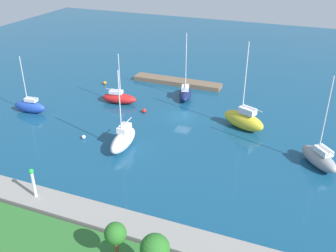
{
  "coord_description": "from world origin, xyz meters",
  "views": [
    {
      "loc": [
        -19.79,
        56.23,
        28.81
      ],
      "look_at": [
        0.0,
        6.89,
        1.5
      ],
      "focal_mm": 41.05,
      "sensor_mm": 36.0,
      "label": 1
    }
  ],
  "objects": [
    {
      "name": "sailboat_red_far_south",
      "position": [
        12.97,
        -1.09,
        1.06
      ],
      "size": [
        6.83,
        3.24,
        9.45
      ],
      "rotation": [
        0.0,
        0.0,
        3.28
      ],
      "color": "red",
      "rests_on": "water"
    },
    {
      "name": "park_tree_midwest",
      "position": [
        -5.54,
        33.51,
        4.25
      ],
      "size": [
        2.07,
        2.07,
        4.32
      ],
      "color": "brown",
      "rests_on": "shoreline_park"
    },
    {
      "name": "breakwater",
      "position": [
        0.0,
        28.56,
        0.58
      ],
      "size": [
        71.68,
        3.63,
        1.16
      ],
      "primitive_type": "cube",
      "color": "gray",
      "rests_on": "ground"
    },
    {
      "name": "harbor_beacon",
      "position": [
        7.88,
        28.56,
        3.31
      ],
      "size": [
        0.56,
        0.56,
        3.73
      ],
      "color": "silver",
      "rests_on": "breakwater"
    },
    {
      "name": "sailboat_blue_near_pier",
      "position": [
        25.54,
        8.28,
        1.2
      ],
      "size": [
        6.09,
        2.41,
        10.14
      ],
      "rotation": [
        0.0,
        0.0,
        0.09
      ],
      "color": "#2347B2",
      "rests_on": "water"
    },
    {
      "name": "sailboat_yellow_off_beacon",
      "position": [
        -10.51,
        0.47,
        1.6
      ],
      "size": [
        7.72,
        5.13,
        14.16
      ],
      "rotation": [
        0.0,
        0.0,
        5.88
      ],
      "color": "yellow",
      "rests_on": "water"
    },
    {
      "name": "sailboat_navy_east_end",
      "position": [
        2.35,
        -7.77,
        1.14
      ],
      "size": [
        4.03,
        7.02,
        12.41
      ],
      "rotation": [
        0.0,
        0.0,
        5.0
      ],
      "color": "#141E4C",
      "rests_on": "water"
    },
    {
      "name": "pier_dock",
      "position": [
        6.54,
        -14.5,
        0.45
      ],
      "size": [
        18.67,
        3.08,
        0.89
      ],
      "primitive_type": "cube",
      "color": "brown",
      "rests_on": "ground"
    },
    {
      "name": "water",
      "position": [
        0.0,
        0.0,
        0.0
      ],
      "size": [
        160.0,
        160.0,
        0.0
      ],
      "primitive_type": "plane",
      "color": "navy",
      "rests_on": "ground"
    },
    {
      "name": "mooring_buoy_white",
      "position": [
        11.56,
        13.02,
        0.31
      ],
      "size": [
        0.62,
        0.62,
        0.62
      ],
      "primitive_type": "sphere",
      "color": "white",
      "rests_on": "water"
    },
    {
      "name": "sailboat_gray_lone_south",
      "position": [
        -22.34,
        7.61,
        1.29
      ],
      "size": [
        6.1,
        6.55,
        12.81
      ],
      "rotation": [
        0.0,
        0.0,
        5.42
      ],
      "color": "gray",
      "rests_on": "water"
    },
    {
      "name": "park_tree_west",
      "position": [
        -9.72,
        34.14,
        4.59
      ],
      "size": [
        2.62,
        2.62,
        4.88
      ],
      "color": "brown",
      "rests_on": "shoreline_park"
    },
    {
      "name": "sailboat_white_outer_mooring",
      "position": [
        4.53,
        13.21,
        1.45
      ],
      "size": [
        2.51,
        7.01,
        12.12
      ],
      "rotation": [
        0.0,
        0.0,
        1.61
      ],
      "color": "white",
      "rests_on": "water"
    },
    {
      "name": "mooring_buoy_orange",
      "position": [
        20.34,
        -8.49,
        0.37
      ],
      "size": [
        0.73,
        0.73,
        0.73
      ],
      "primitive_type": "sphere",
      "color": "orange",
      "rests_on": "water"
    },
    {
      "name": "mooring_buoy_red",
      "position": [
        6.92,
        0.93,
        0.37
      ],
      "size": [
        0.74,
        0.74,
        0.74
      ],
      "primitive_type": "sphere",
      "color": "red",
      "rests_on": "water"
    }
  ]
}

